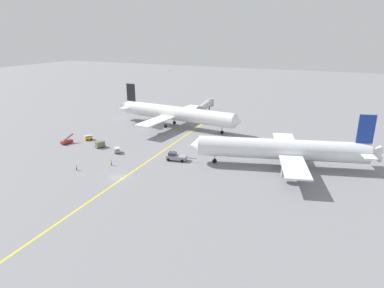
{
  "coord_description": "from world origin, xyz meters",
  "views": [
    {
      "loc": [
        52.35,
        -67.55,
        37.24
      ],
      "look_at": [
        11.38,
        23.45,
        4.0
      ],
      "focal_mm": 31.41,
      "sensor_mm": 36.0,
      "label": 1
    }
  ],
  "objects_px": {
    "gse_container_dolly_flat": "(100,144)",
    "gse_baggage_cart_trailing": "(89,138)",
    "airliner_being_pushed": "(282,150)",
    "airliner_at_gate_left": "(176,114)",
    "jet_bridge": "(206,105)",
    "gse_baggage_cart_near_cluster": "(117,150)",
    "ground_crew_marshaller_foreground": "(111,162)",
    "gse_belt_loader_portside": "(67,141)",
    "ground_crew_ramp_agent_by_cones": "(76,167)",
    "pushback_tug": "(176,157)"
  },
  "relations": [
    {
      "from": "pushback_tug",
      "to": "jet_bridge",
      "type": "distance_m",
      "value": 62.17
    },
    {
      "from": "ground_crew_marshaller_foreground",
      "to": "gse_container_dolly_flat",
      "type": "bearing_deg",
      "value": 138.95
    },
    {
      "from": "airliner_being_pushed",
      "to": "airliner_at_gate_left",
      "type": "bearing_deg",
      "value": 151.02
    },
    {
      "from": "pushback_tug",
      "to": "airliner_being_pushed",
      "type": "bearing_deg",
      "value": 14.82
    },
    {
      "from": "gse_container_dolly_flat",
      "to": "jet_bridge",
      "type": "xyz_separation_m",
      "value": [
        14.71,
        60.14,
        3.31
      ]
    },
    {
      "from": "gse_baggage_cart_trailing",
      "to": "ground_crew_marshaller_foreground",
      "type": "relative_size",
      "value": 1.79
    },
    {
      "from": "airliner_at_gate_left",
      "to": "ground_crew_marshaller_foreground",
      "type": "xyz_separation_m",
      "value": [
        1.62,
        -45.82,
        -4.74
      ]
    },
    {
      "from": "gse_baggage_cart_trailing",
      "to": "ground_crew_ramp_agent_by_cones",
      "type": "relative_size",
      "value": 1.93
    },
    {
      "from": "ground_crew_ramp_agent_by_cones",
      "to": "jet_bridge",
      "type": "xyz_separation_m",
      "value": [
        7.93,
        78.97,
        3.65
      ]
    },
    {
      "from": "airliner_at_gate_left",
      "to": "ground_crew_marshaller_foreground",
      "type": "distance_m",
      "value": 46.1
    },
    {
      "from": "pushback_tug",
      "to": "gse_belt_loader_portside",
      "type": "height_order",
      "value": "gse_belt_loader_portside"
    },
    {
      "from": "airliner_being_pushed",
      "to": "jet_bridge",
      "type": "relative_size",
      "value": 2.73
    },
    {
      "from": "pushback_tug",
      "to": "gse_baggage_cart_near_cluster",
      "type": "xyz_separation_m",
      "value": [
        -20.49,
        -1.82,
        -0.31
      ]
    },
    {
      "from": "jet_bridge",
      "to": "ground_crew_ramp_agent_by_cones",
      "type": "bearing_deg",
      "value": -95.73
    },
    {
      "from": "ground_crew_ramp_agent_by_cones",
      "to": "jet_bridge",
      "type": "bearing_deg",
      "value": 84.27
    },
    {
      "from": "gse_belt_loader_portside",
      "to": "ground_crew_ramp_agent_by_cones",
      "type": "height_order",
      "value": "gse_belt_loader_portside"
    },
    {
      "from": "gse_baggage_cart_near_cluster",
      "to": "jet_bridge",
      "type": "relative_size",
      "value": 0.16
    },
    {
      "from": "gse_belt_loader_portside",
      "to": "ground_crew_ramp_agent_by_cones",
      "type": "distance_m",
      "value": 26.45
    },
    {
      "from": "gse_baggage_cart_near_cluster",
      "to": "gse_belt_loader_portside",
      "type": "distance_m",
      "value": 21.83
    },
    {
      "from": "gse_baggage_cart_near_cluster",
      "to": "gse_baggage_cart_trailing",
      "type": "bearing_deg",
      "value": 158.43
    },
    {
      "from": "gse_container_dolly_flat",
      "to": "gse_baggage_cart_near_cluster",
      "type": "bearing_deg",
      "value": -13.73
    },
    {
      "from": "gse_baggage_cart_trailing",
      "to": "gse_container_dolly_flat",
      "type": "bearing_deg",
      "value": -28.19
    },
    {
      "from": "airliner_being_pushed",
      "to": "ground_crew_marshaller_foreground",
      "type": "height_order",
      "value": "airliner_being_pushed"
    },
    {
      "from": "gse_baggage_cart_near_cluster",
      "to": "gse_belt_loader_portside",
      "type": "bearing_deg",
      "value": 178.65
    },
    {
      "from": "gse_container_dolly_flat",
      "to": "gse_belt_loader_portside",
      "type": "distance_m",
      "value": 13.36
    },
    {
      "from": "gse_baggage_cart_near_cluster",
      "to": "gse_baggage_cart_trailing",
      "type": "xyz_separation_m",
      "value": [
        -17.74,
        7.01,
        0.0
      ]
    },
    {
      "from": "pushback_tug",
      "to": "gse_belt_loader_portside",
      "type": "relative_size",
      "value": 1.85
    },
    {
      "from": "ground_crew_marshaller_foreground",
      "to": "jet_bridge",
      "type": "bearing_deg",
      "value": 89.06
    },
    {
      "from": "gse_baggage_cart_trailing",
      "to": "gse_belt_loader_portside",
      "type": "bearing_deg",
      "value": -122.15
    },
    {
      "from": "airliner_being_pushed",
      "to": "ground_crew_ramp_agent_by_cones",
      "type": "relative_size",
      "value": 32.23
    },
    {
      "from": "airliner_being_pushed",
      "to": "jet_bridge",
      "type": "xyz_separation_m",
      "value": [
        -44.66,
        52.39,
        -0.79
      ]
    },
    {
      "from": "pushback_tug",
      "to": "gse_baggage_cart_trailing",
      "type": "relative_size",
      "value": 2.99
    },
    {
      "from": "ground_crew_ramp_agent_by_cones",
      "to": "jet_bridge",
      "type": "relative_size",
      "value": 0.08
    },
    {
      "from": "gse_baggage_cart_near_cluster",
      "to": "ground_crew_ramp_agent_by_cones",
      "type": "height_order",
      "value": "gse_baggage_cart_near_cluster"
    },
    {
      "from": "gse_container_dolly_flat",
      "to": "ground_crew_ramp_agent_by_cones",
      "type": "height_order",
      "value": "gse_container_dolly_flat"
    },
    {
      "from": "gse_baggage_cart_near_cluster",
      "to": "ground_crew_ramp_agent_by_cones",
      "type": "bearing_deg",
      "value": -96.05
    },
    {
      "from": "ground_crew_ramp_agent_by_cones",
      "to": "gse_baggage_cart_trailing",
      "type": "bearing_deg",
      "value": 123.91
    },
    {
      "from": "gse_container_dolly_flat",
      "to": "airliner_being_pushed",
      "type": "bearing_deg",
      "value": 7.44
    },
    {
      "from": "gse_baggage_cart_near_cluster",
      "to": "ground_crew_marshaller_foreground",
      "type": "relative_size",
      "value": 1.77
    },
    {
      "from": "gse_container_dolly_flat",
      "to": "gse_baggage_cart_trailing",
      "type": "bearing_deg",
      "value": 151.81
    },
    {
      "from": "airliner_at_gate_left",
      "to": "jet_bridge",
      "type": "distance_m",
      "value": 26.28
    },
    {
      "from": "gse_belt_loader_portside",
      "to": "gse_baggage_cart_near_cluster",
      "type": "bearing_deg",
      "value": -1.35
    },
    {
      "from": "gse_container_dolly_flat",
      "to": "ground_crew_marshaller_foreground",
      "type": "relative_size",
      "value": 2.19
    },
    {
      "from": "airliner_being_pushed",
      "to": "ground_crew_marshaller_foreground",
      "type": "bearing_deg",
      "value": -156.91
    },
    {
      "from": "airliner_at_gate_left",
      "to": "gse_belt_loader_portside",
      "type": "distance_m",
      "value": 43.88
    },
    {
      "from": "jet_bridge",
      "to": "gse_baggage_cart_trailing",
      "type": "bearing_deg",
      "value": -113.39
    },
    {
      "from": "pushback_tug",
      "to": "gse_baggage_cart_trailing",
      "type": "bearing_deg",
      "value": 172.27
    },
    {
      "from": "airliner_at_gate_left",
      "to": "gse_belt_loader_portside",
      "type": "height_order",
      "value": "airliner_at_gate_left"
    },
    {
      "from": "gse_baggage_cart_trailing",
      "to": "jet_bridge",
      "type": "relative_size",
      "value": 0.16
    },
    {
      "from": "gse_belt_loader_portside",
      "to": "gse_container_dolly_flat",
      "type": "bearing_deg",
      "value": 6.77
    }
  ]
}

